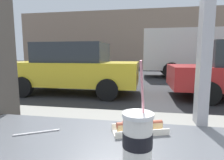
{
  "coord_description": "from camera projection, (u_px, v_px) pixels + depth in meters",
  "views": [
    {
      "loc": [
        -0.28,
        -0.88,
        1.33
      ],
      "look_at": [
        -0.78,
        1.99,
        0.93
      ],
      "focal_mm": 29.97,
      "sensor_mm": 36.0,
      "label": 1
    }
  ],
  "objects": [
    {
      "name": "ground_plane",
      "position": [
        150.0,
        83.0,
        8.8
      ],
      "size": [
        60.0,
        60.0,
        0.0
      ],
      "primitive_type": "plane",
      "color": "#2D2D30"
    },
    {
      "name": "soda_cup_left",
      "position": [
        137.0,
        139.0,
        0.56
      ],
      "size": [
        0.09,
        0.09,
        0.33
      ],
      "color": "silver",
      "rests_on": "window_counter"
    },
    {
      "name": "hotdog_tray_far",
      "position": [
        140.0,
        127.0,
        0.82
      ],
      "size": [
        0.25,
        0.17,
        0.05
      ],
      "color": "silver",
      "rests_on": "window_counter"
    },
    {
      "name": "box_truck",
      "position": [
        197.0,
        51.0,
        10.7
      ],
      "size": [
        6.24,
        2.44,
        2.71
      ],
      "color": "silver",
      "rests_on": "ground"
    },
    {
      "name": "sidewalk_strip",
      "position": [
        163.0,
        148.0,
        2.54
      ],
      "size": [
        16.0,
        2.8,
        0.13
      ],
      "primitive_type": "cube",
      "color": "gray",
      "rests_on": "ground"
    },
    {
      "name": "loose_straw",
      "position": [
        37.0,
        132.0,
        0.81
      ],
      "size": [
        0.17,
        0.1,
        0.01
      ],
      "primitive_type": "cylinder",
      "rotation": [
        0.0,
        1.57,
        0.51
      ],
      "color": "white",
      "rests_on": "window_counter"
    },
    {
      "name": "parked_car_yellow",
      "position": [
        74.0,
        68.0,
        6.39
      ],
      "size": [
        4.32,
        2.03,
        1.7
      ],
      "color": "gold",
      "rests_on": "ground"
    },
    {
      "name": "building_facade_far",
      "position": [
        148.0,
        39.0,
        19.37
      ],
      "size": [
        28.0,
        1.2,
        5.82
      ],
      "primitive_type": "cube",
      "color": "gray",
      "rests_on": "ground"
    }
  ]
}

